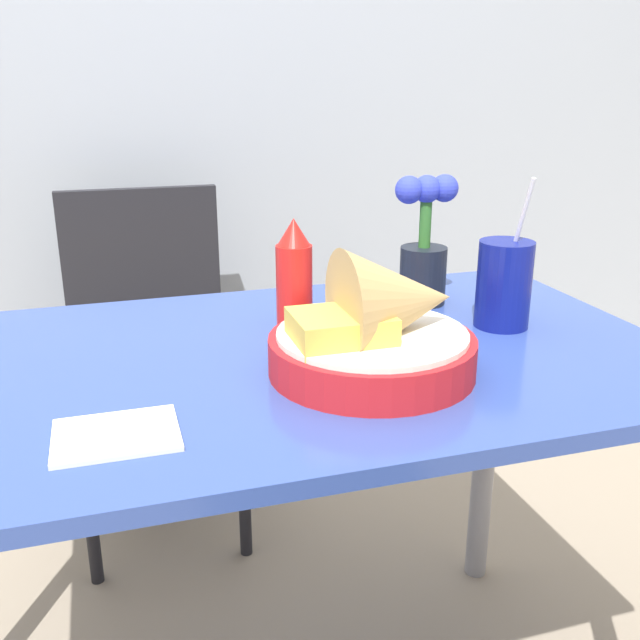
% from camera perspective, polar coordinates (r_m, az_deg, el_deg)
% --- Properties ---
extents(wall_window, '(7.00, 0.06, 2.60)m').
position_cam_1_polar(wall_window, '(2.10, -11.51, 22.94)').
color(wall_window, '#9EA8B7').
rests_on(wall_window, ground_plane).
extents(dining_table, '(1.21, 0.70, 0.74)m').
position_cam_1_polar(dining_table, '(1.12, -3.12, -7.89)').
color(dining_table, '#334C9E').
rests_on(dining_table, ground_plane).
extents(chair_far_window, '(0.40, 0.40, 0.87)m').
position_cam_1_polar(chair_far_window, '(1.88, -13.48, -0.95)').
color(chair_far_window, black).
rests_on(chair_far_window, ground_plane).
extents(food_basket, '(0.29, 0.29, 0.18)m').
position_cam_1_polar(food_basket, '(1.00, 4.87, -0.80)').
color(food_basket, red).
rests_on(food_basket, dining_table).
extents(ketchup_bottle, '(0.06, 0.06, 0.19)m').
position_cam_1_polar(ketchup_bottle, '(1.16, -2.08, 3.43)').
color(ketchup_bottle, red).
rests_on(ketchup_bottle, dining_table).
extents(drink_cup, '(0.09, 0.09, 0.25)m').
position_cam_1_polar(drink_cup, '(1.22, 14.48, 2.58)').
color(drink_cup, navy).
rests_on(drink_cup, dining_table).
extents(flower_vase, '(0.12, 0.09, 0.23)m').
position_cam_1_polar(flower_vase, '(1.31, 8.33, 5.77)').
color(flower_vase, black).
rests_on(flower_vase, dining_table).
extents(napkin, '(0.14, 0.11, 0.01)m').
position_cam_1_polar(napkin, '(0.87, -15.99, -8.82)').
color(napkin, white).
rests_on(napkin, dining_table).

